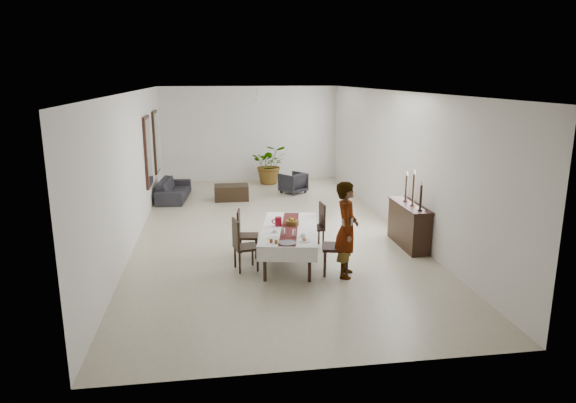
% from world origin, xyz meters
% --- Properties ---
extents(floor, '(6.00, 12.00, 0.00)m').
position_xyz_m(floor, '(0.00, 0.00, 0.00)').
color(floor, beige).
rests_on(floor, ground).
extents(ceiling, '(6.00, 12.00, 0.02)m').
position_xyz_m(ceiling, '(0.00, 0.00, 3.20)').
color(ceiling, white).
rests_on(ceiling, wall_back).
extents(wall_back, '(6.00, 0.02, 3.20)m').
position_xyz_m(wall_back, '(0.00, 6.00, 1.60)').
color(wall_back, white).
rests_on(wall_back, floor).
extents(wall_front, '(6.00, 0.02, 3.20)m').
position_xyz_m(wall_front, '(0.00, -6.00, 1.60)').
color(wall_front, white).
rests_on(wall_front, floor).
extents(wall_left, '(0.02, 12.00, 3.20)m').
position_xyz_m(wall_left, '(-3.00, 0.00, 1.60)').
color(wall_left, white).
rests_on(wall_left, floor).
extents(wall_right, '(0.02, 12.00, 3.20)m').
position_xyz_m(wall_right, '(3.00, 0.00, 1.60)').
color(wall_right, white).
rests_on(wall_right, floor).
extents(dining_table_top, '(1.28, 2.27, 0.04)m').
position_xyz_m(dining_table_top, '(0.14, -2.18, 0.65)').
color(dining_table_top, black).
rests_on(dining_table_top, table_leg_fl).
extents(table_leg_fl, '(0.07, 0.07, 0.63)m').
position_xyz_m(table_leg_fl, '(-0.44, -3.11, 0.31)').
color(table_leg_fl, black).
rests_on(table_leg_fl, floor).
extents(table_leg_fr, '(0.07, 0.07, 0.63)m').
position_xyz_m(table_leg_fr, '(0.33, -3.26, 0.31)').
color(table_leg_fr, black).
rests_on(table_leg_fr, floor).
extents(table_leg_bl, '(0.07, 0.07, 0.63)m').
position_xyz_m(table_leg_bl, '(-0.06, -1.11, 0.31)').
color(table_leg_bl, black).
rests_on(table_leg_bl, floor).
extents(table_leg_br, '(0.07, 0.07, 0.63)m').
position_xyz_m(table_leg_br, '(0.72, -1.26, 0.31)').
color(table_leg_br, black).
rests_on(table_leg_br, floor).
extents(tablecloth_top, '(1.47, 2.46, 0.01)m').
position_xyz_m(tablecloth_top, '(0.14, -2.18, 0.67)').
color(tablecloth_top, white).
rests_on(tablecloth_top, dining_table_top).
extents(tablecloth_drape_left, '(0.44, 2.26, 0.27)m').
position_xyz_m(tablecloth_drape_left, '(-0.38, -2.08, 0.54)').
color(tablecloth_drape_left, white).
rests_on(tablecloth_drape_left, dining_table_top).
extents(tablecloth_drape_right, '(0.44, 2.26, 0.27)m').
position_xyz_m(tablecloth_drape_right, '(0.65, -2.28, 0.54)').
color(tablecloth_drape_right, white).
rests_on(tablecloth_drape_right, dining_table_top).
extents(tablecloth_drape_near, '(1.04, 0.21, 0.27)m').
position_xyz_m(tablecloth_drape_near, '(-0.08, -3.31, 0.54)').
color(tablecloth_drape_near, white).
rests_on(tablecloth_drape_near, dining_table_top).
extents(tablecloth_drape_far, '(1.04, 0.21, 0.27)m').
position_xyz_m(tablecloth_drape_far, '(0.35, -1.06, 0.54)').
color(tablecloth_drape_far, silver).
rests_on(tablecloth_drape_far, dining_table_top).
extents(table_runner, '(0.73, 2.25, 0.00)m').
position_xyz_m(table_runner, '(0.14, -2.18, 0.68)').
color(table_runner, maroon).
rests_on(table_runner, tablecloth_top).
extents(red_pitcher, '(0.16, 0.16, 0.18)m').
position_xyz_m(red_pitcher, '(-0.06, -2.01, 0.77)').
color(red_pitcher, maroon).
rests_on(red_pitcher, tablecloth_top).
extents(pitcher_handle, '(0.11, 0.04, 0.11)m').
position_xyz_m(pitcher_handle, '(-0.13, -1.99, 0.77)').
color(pitcher_handle, maroon).
rests_on(pitcher_handle, red_pitcher).
extents(wine_glass_near, '(0.06, 0.06, 0.15)m').
position_xyz_m(wine_glass_near, '(0.13, -2.77, 0.76)').
color(wine_glass_near, white).
rests_on(wine_glass_near, tablecloth_top).
extents(wine_glass_mid, '(0.06, 0.06, 0.15)m').
position_xyz_m(wine_glass_mid, '(-0.04, -2.65, 0.76)').
color(wine_glass_mid, white).
rests_on(wine_glass_mid, tablecloth_top).
extents(teacup_right, '(0.08, 0.08, 0.05)m').
position_xyz_m(teacup_right, '(0.30, -2.76, 0.71)').
color(teacup_right, silver).
rests_on(teacup_right, saucer_right).
extents(saucer_right, '(0.13, 0.13, 0.01)m').
position_xyz_m(saucer_right, '(0.30, -2.76, 0.69)').
color(saucer_right, white).
rests_on(saucer_right, tablecloth_top).
extents(teacup_left, '(0.08, 0.08, 0.05)m').
position_xyz_m(teacup_left, '(-0.18, -2.44, 0.71)').
color(teacup_left, white).
rests_on(teacup_left, saucer_left).
extents(saucer_left, '(0.13, 0.13, 0.01)m').
position_xyz_m(saucer_left, '(-0.18, -2.44, 0.69)').
color(saucer_left, silver).
rests_on(saucer_left, tablecloth_top).
extents(plate_near_right, '(0.21, 0.21, 0.01)m').
position_xyz_m(plate_near_right, '(0.28, -3.03, 0.69)').
color(plate_near_right, white).
rests_on(plate_near_right, tablecloth_top).
extents(bread_near_right, '(0.08, 0.08, 0.08)m').
position_xyz_m(bread_near_right, '(0.28, -3.03, 0.71)').
color(bread_near_right, tan).
rests_on(bread_near_right, plate_near_right).
extents(plate_near_left, '(0.21, 0.21, 0.01)m').
position_xyz_m(plate_near_left, '(-0.25, -2.79, 0.69)').
color(plate_near_left, silver).
rests_on(plate_near_left, tablecloth_top).
extents(plate_far_left, '(0.21, 0.21, 0.01)m').
position_xyz_m(plate_far_left, '(-0.05, -1.65, 0.69)').
color(plate_far_left, silver).
rests_on(plate_far_left, tablecloth_top).
extents(serving_tray, '(0.32, 0.32, 0.02)m').
position_xyz_m(serving_tray, '(-0.04, -3.10, 0.69)').
color(serving_tray, '#3F4044').
rests_on(serving_tray, tablecloth_top).
extents(jam_jar_a, '(0.06, 0.06, 0.07)m').
position_xyz_m(jam_jar_a, '(-0.24, -3.09, 0.71)').
color(jam_jar_a, brown).
rests_on(jam_jar_a, tablecloth_top).
extents(jam_jar_b, '(0.06, 0.06, 0.07)m').
position_xyz_m(jam_jar_b, '(-0.31, -3.02, 0.71)').
color(jam_jar_b, brown).
rests_on(jam_jar_b, tablecloth_top).
extents(fruit_basket, '(0.27, 0.27, 0.09)m').
position_xyz_m(fruit_basket, '(0.22, -1.97, 0.72)').
color(fruit_basket, brown).
rests_on(fruit_basket, tablecloth_top).
extents(fruit_red, '(0.08, 0.08, 0.08)m').
position_xyz_m(fruit_red, '(0.25, -1.96, 0.79)').
color(fruit_red, maroon).
rests_on(fruit_red, fruit_basket).
extents(fruit_green, '(0.07, 0.07, 0.07)m').
position_xyz_m(fruit_green, '(0.19, -1.94, 0.79)').
color(fruit_green, '#597723').
rests_on(fruit_green, fruit_basket).
extents(fruit_yellow, '(0.08, 0.08, 0.08)m').
position_xyz_m(fruit_yellow, '(0.22, -2.02, 0.79)').
color(fruit_yellow, '#C08622').
rests_on(fruit_yellow, fruit_basket).
extents(chair_right_near_seat, '(0.58, 0.58, 0.05)m').
position_xyz_m(chair_right_near_seat, '(0.88, -2.93, 0.51)').
color(chair_right_near_seat, black).
rests_on(chair_right_near_seat, chair_right_near_leg_fl).
extents(chair_right_near_leg_fl, '(0.06, 0.06, 0.48)m').
position_xyz_m(chair_right_near_leg_fl, '(1.03, -3.17, 0.24)').
color(chair_right_near_leg_fl, black).
rests_on(chair_right_near_leg_fl, floor).
extents(chair_right_near_leg_fr, '(0.06, 0.06, 0.48)m').
position_xyz_m(chair_right_near_leg_fr, '(1.12, -2.78, 0.24)').
color(chair_right_near_leg_fr, black).
rests_on(chair_right_near_leg_fr, floor).
extents(chair_right_near_leg_bl, '(0.06, 0.06, 0.48)m').
position_xyz_m(chair_right_near_leg_bl, '(0.65, -3.08, 0.24)').
color(chair_right_near_leg_bl, black).
rests_on(chair_right_near_leg_bl, floor).
extents(chair_right_near_leg_br, '(0.06, 0.06, 0.48)m').
position_xyz_m(chair_right_near_leg_br, '(0.74, -2.69, 0.24)').
color(chair_right_near_leg_br, black).
rests_on(chair_right_near_leg_br, floor).
extents(chair_right_near_back, '(0.16, 0.48, 0.61)m').
position_xyz_m(chair_right_near_back, '(1.10, -2.98, 0.83)').
color(chair_right_near_back, black).
rests_on(chair_right_near_back, chair_right_near_seat).
extents(chair_right_far_seat, '(0.43, 0.43, 0.05)m').
position_xyz_m(chair_right_far_seat, '(0.77, -1.42, 0.42)').
color(chair_right_far_seat, black).
rests_on(chair_right_far_seat, chair_right_far_leg_fl).
extents(chair_right_far_leg_fl, '(0.04, 0.04, 0.40)m').
position_xyz_m(chair_right_far_leg_fl, '(0.94, -1.57, 0.20)').
color(chair_right_far_leg_fl, black).
rests_on(chair_right_far_leg_fl, floor).
extents(chair_right_far_leg_fr, '(0.04, 0.04, 0.40)m').
position_xyz_m(chair_right_far_leg_fr, '(0.92, -1.24, 0.20)').
color(chair_right_far_leg_fr, black).
rests_on(chair_right_far_leg_fr, floor).
extents(chair_right_far_leg_bl, '(0.04, 0.04, 0.40)m').
position_xyz_m(chair_right_far_leg_bl, '(0.61, -1.59, 0.20)').
color(chair_right_far_leg_bl, black).
rests_on(chair_right_far_leg_bl, floor).
extents(chair_right_far_leg_br, '(0.04, 0.04, 0.40)m').
position_xyz_m(chair_right_far_leg_br, '(0.59, -1.26, 0.20)').
color(chair_right_far_leg_br, black).
rests_on(chair_right_far_leg_br, floor).
extents(chair_right_far_back, '(0.06, 0.40, 0.51)m').
position_xyz_m(chair_right_far_back, '(0.95, -1.40, 0.70)').
color(chair_right_far_back, black).
rests_on(chair_right_far_back, chair_right_far_seat).
extents(chair_left_near_seat, '(0.49, 0.49, 0.05)m').
position_xyz_m(chair_left_near_seat, '(-0.73, -2.50, 0.44)').
color(chair_left_near_seat, black).
rests_on(chair_left_near_seat, chair_left_near_leg_fl).
extents(chair_left_near_leg_fl, '(0.05, 0.05, 0.41)m').
position_xyz_m(chair_left_near_leg_fl, '(-0.93, -2.36, 0.21)').
color(chair_left_near_leg_fl, black).
rests_on(chair_left_near_leg_fl, floor).
extents(chair_left_near_leg_fr, '(0.05, 0.05, 0.41)m').
position_xyz_m(chair_left_near_leg_fr, '(-0.86, -2.70, 0.21)').
color(chair_left_near_leg_fr, black).
rests_on(chair_left_near_leg_fr, floor).
extents(chair_left_near_leg_bl, '(0.05, 0.05, 0.41)m').
position_xyz_m(chair_left_near_leg_bl, '(-0.59, -2.29, 0.21)').
color(chair_left_near_leg_bl, black).
rests_on(chair_left_near_leg_bl, floor).
extents(chair_left_near_leg_br, '(0.05, 0.05, 0.41)m').
position_xyz_m(chair_left_near_leg_br, '(-0.52, -2.63, 0.21)').
color(chair_left_near_leg_br, black).
rests_on(chair_left_near_leg_br, floor).
extents(chair_left_near_back, '(0.12, 0.42, 0.53)m').
position_xyz_m(chair_left_near_back, '(-0.91, -2.53, 0.72)').
color(chair_left_near_back, black).
rests_on(chair_left_near_back, chair_left_near_seat).
extents(chair_left_far_seat, '(0.45, 0.45, 0.05)m').
position_xyz_m(chair_left_far_seat, '(-0.64, -1.77, 0.42)').
color(chair_left_far_seat, black).
rests_on(chair_left_far_seat, chair_left_far_leg_fl).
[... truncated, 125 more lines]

